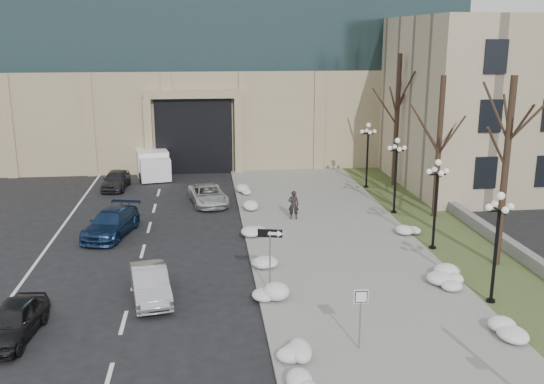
{
  "coord_description": "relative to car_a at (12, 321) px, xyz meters",
  "views": [
    {
      "loc": [
        -3.22,
        -15.77,
        10.69
      ],
      "look_at": [
        -0.08,
        11.85,
        3.5
      ],
      "focal_mm": 40.0,
      "sensor_mm": 36.0,
      "label": 1
    }
  ],
  "objects": [
    {
      "name": "sidewalk",
      "position": [
        13.81,
        8.82,
        -0.62
      ],
      "size": [
        9.0,
        40.0,
        0.12
      ],
      "primitive_type": "cube",
      "color": "gray",
      "rests_on": "ground"
    },
    {
      "name": "curb",
      "position": [
        9.31,
        8.82,
        -0.61
      ],
      "size": [
        0.3,
        40.0,
        0.14
      ],
      "primitive_type": "cube",
      "color": "gray",
      "rests_on": "ground"
    },
    {
      "name": "grass_strip",
      "position": [
        20.31,
        8.82,
        -0.63
      ],
      "size": [
        4.0,
        40.0,
        0.1
      ],
      "primitive_type": "cube",
      "color": "#3D4B25",
      "rests_on": "ground"
    },
    {
      "name": "stone_wall",
      "position": [
        22.31,
        10.82,
        -0.33
      ],
      "size": [
        0.5,
        30.0,
        0.7
      ],
      "primitive_type": "cube",
      "color": "gray",
      "rests_on": "ground"
    },
    {
      "name": "classical_building",
      "position": [
        32.31,
        22.8,
        5.32
      ],
      "size": [
        22.0,
        18.12,
        12.0
      ],
      "color": "#BFAC8F",
      "rests_on": "ground"
    },
    {
      "name": "car_a",
      "position": [
        0.0,
        0.0,
        0.0
      ],
      "size": [
        2.04,
        4.15,
        1.36
      ],
      "primitive_type": "imported",
      "rotation": [
        0.0,
        0.0,
        -0.11
      ],
      "color": "black",
      "rests_on": "ground"
    },
    {
      "name": "car_b",
      "position": [
        4.68,
        2.92,
        -0.0
      ],
      "size": [
        2.14,
        4.32,
        1.36
      ],
      "primitive_type": "imported",
      "rotation": [
        0.0,
        0.0,
        0.18
      ],
      "color": "#A9AAB1",
      "rests_on": "ground"
    },
    {
      "name": "car_c",
      "position": [
        1.88,
        11.59,
        0.03
      ],
      "size": [
        3.15,
        5.26,
        1.43
      ],
      "primitive_type": "imported",
      "rotation": [
        0.0,
        0.0,
        -0.25
      ],
      "color": "navy",
      "rests_on": "ground"
    },
    {
      "name": "car_d",
      "position": [
        7.25,
        17.44,
        -0.05
      ],
      "size": [
        2.83,
        4.81,
        1.26
      ],
      "primitive_type": "imported",
      "rotation": [
        0.0,
        0.0,
        0.17
      ],
      "color": "silver",
      "rests_on": "ground"
    },
    {
      "name": "car_e",
      "position": [
        0.72,
        22.27,
        -0.01
      ],
      "size": [
        1.9,
        4.07,
        1.35
      ],
      "primitive_type": "imported",
      "rotation": [
        0.0,
        0.0,
        -0.08
      ],
      "color": "#2A2B2F",
      "rests_on": "ground"
    },
    {
      "name": "pedestrian",
      "position": [
        12.24,
        13.17,
        0.3
      ],
      "size": [
        0.68,
        0.49,
        1.73
      ],
      "primitive_type": "imported",
      "rotation": [
        0.0,
        0.0,
        3.01
      ],
      "color": "black",
      "rests_on": "sidewalk"
    },
    {
      "name": "box_truck",
      "position": [
        2.9,
        26.69,
        0.33
      ],
      "size": [
        3.44,
        6.9,
        2.09
      ],
      "rotation": [
        0.0,
        0.0,
        0.19
      ],
      "color": "silver",
      "rests_on": "ground"
    },
    {
      "name": "one_way_sign",
      "position": [
        9.87,
        2.75,
        1.72
      ],
      "size": [
        1.08,
        0.43,
        2.91
      ],
      "rotation": [
        0.0,
        0.0,
        -0.22
      ],
      "color": "slate",
      "rests_on": "ground"
    },
    {
      "name": "keep_sign",
      "position": [
        12.25,
        -2.36,
        1.03
      ],
      "size": [
        0.5,
        0.07,
        2.32
      ],
      "rotation": [
        0.0,
        0.0,
        -0.03
      ],
      "color": "slate",
      "rests_on": "ground"
    },
    {
      "name": "snow_clump_b",
      "position": [
        9.78,
        -2.81,
        -0.38
      ],
      "size": [
        1.1,
        1.6,
        0.36
      ],
      "primitive_type": "ellipsoid",
      "color": "white",
      "rests_on": "sidewalk"
    },
    {
      "name": "snow_clump_c",
      "position": [
        9.68,
        2.1,
        -0.38
      ],
      "size": [
        1.1,
        1.6,
        0.36
      ],
      "primitive_type": "ellipsoid",
      "color": "white",
      "rests_on": "sidewalk"
    },
    {
      "name": "snow_clump_d",
      "position": [
        9.99,
        6.03,
        -0.38
      ],
      "size": [
        1.1,
        1.6,
        0.36
      ],
      "primitive_type": "ellipsoid",
      "color": "white",
      "rests_on": "sidewalk"
    },
    {
      "name": "snow_clump_e",
      "position": [
        9.68,
        10.52,
        -0.38
      ],
      "size": [
        1.1,
        1.6,
        0.36
      ],
      "primitive_type": "ellipsoid",
      "color": "white",
      "rests_on": "sidewalk"
    },
    {
      "name": "snow_clump_f",
      "position": [
        9.64,
        15.56,
        -0.38
      ],
      "size": [
        1.1,
        1.6,
        0.36
      ],
      "primitive_type": "ellipsoid",
      "color": "white",
      "rests_on": "sidewalk"
    },
    {
      "name": "snow_clump_g",
      "position": [
        9.54,
        19.57,
        -0.38
      ],
      "size": [
        1.1,
        1.6,
        0.36
      ],
      "primitive_type": "ellipsoid",
      "color": "white",
      "rests_on": "sidewalk"
    },
    {
      "name": "snow_clump_h",
      "position": [
        17.97,
        -1.97,
        -0.38
      ],
      "size": [
        1.1,
        1.6,
        0.36
      ],
      "primitive_type": "ellipsoid",
      "color": "white",
      "rests_on": "sidewalk"
    },
    {
      "name": "snow_clump_i",
      "position": [
        17.7,
        3.48,
        -0.38
      ],
      "size": [
        1.1,
        1.6,
        0.36
      ],
      "primitive_type": "ellipsoid",
      "color": "white",
      "rests_on": "sidewalk"
    },
    {
      "name": "snow_clump_j",
      "position": [
        18.17,
        9.55,
        -0.38
      ],
      "size": [
        1.1,
        1.6,
        0.36
      ],
      "primitive_type": "ellipsoid",
      "color": "white",
      "rests_on": "sidewalk"
    },
    {
      "name": "snow_clump_l",
      "position": [
        17.6,
        2.42,
        -0.38
      ],
      "size": [
        1.1,
        1.6,
        0.36
      ],
      "primitive_type": "ellipsoid",
      "color": "white",
      "rests_on": "sidewalk"
    },
    {
      "name": "lamppost_a",
      "position": [
        18.61,
        0.82,
        2.39
      ],
      "size": [
        1.18,
        1.18,
        4.76
      ],
      "color": "black",
      "rests_on": "ground"
    },
    {
      "name": "lamppost_b",
      "position": [
        18.61,
        7.32,
        2.39
      ],
      "size": [
        1.18,
        1.18,
        4.76
      ],
      "color": "black",
      "rests_on": "ground"
    },
    {
      "name": "lamppost_c",
      "position": [
        18.61,
        13.82,
        2.39
      ],
      "size": [
        1.18,
        1.18,
        4.76
      ],
      "color": "black",
      "rests_on": "ground"
    },
    {
      "name": "lamppost_d",
      "position": [
        18.61,
        20.32,
        2.39
      ],
      "size": [
        1.18,
        1.18,
        4.76
      ],
      "color": "black",
      "rests_on": "ground"
    },
    {
      "name": "tree_near",
      "position": [
        20.81,
        4.82,
        5.15
      ],
      "size": [
        3.2,
        3.2,
        9.0
      ],
      "color": "black",
      "rests_on": "ground"
    },
    {
      "name": "tree_mid",
      "position": [
        20.81,
        12.82,
        4.82
      ],
      "size": [
        3.2,
        3.2,
        8.5
      ],
      "color": "black",
      "rests_on": "ground"
    },
    {
      "name": "tree_far",
      "position": [
        20.81,
        20.82,
        5.47
      ],
      "size": [
        3.2,
        3.2,
        9.5
      ],
      "color": "black",
      "rests_on": "ground"
    }
  ]
}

